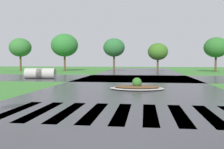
% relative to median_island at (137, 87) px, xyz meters
% --- Properties ---
extents(asphalt_roadway, '(10.49, 80.00, 0.01)m').
position_rel_median_island_xyz_m(asphalt_roadway, '(-0.27, -0.72, -0.12)').
color(asphalt_roadway, '#35353A').
rests_on(asphalt_roadway, ground).
extents(asphalt_cross_road, '(90.00, 9.44, 0.01)m').
position_rel_median_island_xyz_m(asphalt_cross_road, '(-0.27, 8.95, -0.12)').
color(asphalt_cross_road, '#35353A').
rests_on(asphalt_cross_road, ground).
extents(crosswalk_stripes, '(7.65, 3.39, 0.01)m').
position_rel_median_island_xyz_m(crosswalk_stripes, '(-0.27, -6.82, -0.12)').
color(crosswalk_stripes, white).
rests_on(crosswalk_stripes, ground).
extents(median_island, '(3.17, 2.29, 0.68)m').
position_rel_median_island_xyz_m(median_island, '(0.00, 0.00, 0.00)').
color(median_island, '#9E9B93').
rests_on(median_island, ground).
extents(drainage_pipe_stack, '(2.80, 1.20, 0.97)m').
position_rel_median_island_xyz_m(drainage_pipe_stack, '(-9.03, 7.29, 0.36)').
color(drainage_pipe_stack, '#9E9B93').
rests_on(drainage_pipe_stack, ground).
extents(background_treeline, '(39.48, 5.11, 5.73)m').
position_rel_median_island_xyz_m(background_treeline, '(-0.13, 22.70, 3.50)').
color(background_treeline, '#4C3823').
rests_on(background_treeline, ground).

